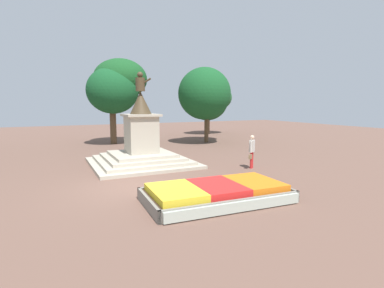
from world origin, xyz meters
name	(u,v)px	position (x,y,z in m)	size (l,w,h in m)	color
ground_plane	(134,187)	(0.00, 0.00, 0.00)	(77.00, 77.00, 0.00)	brown
flower_planter	(217,193)	(2.14, -2.98, 0.27)	(5.09, 2.92, 0.59)	#38281C
statue_monument	(142,147)	(1.62, 4.31, 0.97)	(5.36, 5.36, 5.02)	#B4AA95
pedestrian_with_handbag	(252,150)	(6.46, 0.83, 0.98)	(0.61, 0.53, 1.73)	red
park_tree_far_left	(212,99)	(13.58, 17.56, 3.88)	(4.79, 3.98, 5.50)	brown
park_tree_behind_statue	(117,85)	(2.33, 13.51, 4.89)	(5.07, 4.90, 7.04)	brown
park_tree_far_right	(206,97)	(9.29, 11.11, 3.88)	(5.10, 5.31, 6.33)	brown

